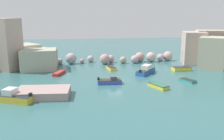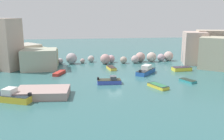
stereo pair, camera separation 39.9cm
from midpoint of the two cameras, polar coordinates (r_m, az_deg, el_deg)
name	(u,v)px [view 2 (the right image)]	position (r m, az deg, el deg)	size (l,w,h in m)	color
cove_water	(115,80)	(45.92, 0.97, -2.40)	(160.00, 160.00, 0.00)	#336566
cliff_headland_right	(212,51)	(66.62, 22.23, 4.14)	(17.36, 20.37, 8.13)	#B6A592
rock_breakwater	(115,58)	(62.33, 0.81, 2.77)	(33.06, 5.02, 2.69)	#ABA49E
stone_dock	(43,93)	(38.37, -15.46, -5.05)	(7.79, 4.76, 1.17)	#A68B85
channel_buoy	(112,66)	(56.89, 0.19, 0.89)	(0.57, 0.57, 0.57)	#E04C28
moored_boat_0	(111,68)	(54.74, 0.05, 0.45)	(1.94, 3.63, 0.64)	yellow
moored_boat_1	(59,73)	(51.29, -11.87, -0.69)	(2.44, 4.08, 0.61)	red
moored_boat_2	(188,81)	(46.92, 17.31, -2.37)	(2.51, 3.34, 0.45)	teal
moored_boat_3	(182,69)	(55.80, 15.97, 0.29)	(4.15, 2.24, 4.45)	yellow
moored_boat_4	(146,71)	(51.38, 8.06, -0.13)	(5.15, 5.71, 1.77)	#295BB0
moored_boat_5	(158,86)	(42.06, 10.83, -3.64)	(2.97, 4.12, 0.57)	gold
moored_boat_6	(13,97)	(37.75, -21.60, -5.72)	(6.04, 4.25, 1.84)	yellow
moored_boat_7	(110,81)	(43.68, -0.30, -2.54)	(4.26, 1.92, 1.38)	#3C4DB4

